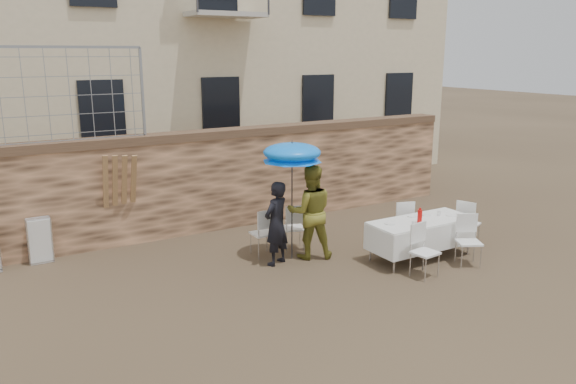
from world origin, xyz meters
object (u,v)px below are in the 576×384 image
man_suit (276,223)px  couple_chair_right (293,227)px  couple_chair_left (263,232)px  banquet_table (422,222)px  woman_dress (310,212)px  table_chair_front_left (425,251)px  table_chair_back (401,222)px  umbrella (292,156)px  soda_bottle (420,217)px  table_chair_side (468,222)px  table_chair_front_right (469,241)px  chair_stack_right (39,239)px

man_suit → couple_chair_right: bearing=-165.9°
man_suit → couple_chair_left: size_ratio=1.67×
banquet_table → woman_dress: bearing=148.6°
table_chair_front_left → couple_chair_left: bearing=121.9°
couple_chair_left → table_chair_back: 2.91m
couple_chair_right → table_chair_front_left: size_ratio=1.00×
umbrella → table_chair_front_left: umbrella is taller
woman_dress → banquet_table: bearing=171.3°
soda_bottle → table_chair_side: size_ratio=0.27×
woman_dress → table_chair_front_left: bearing=146.1°
man_suit → woman_dress: bearing=155.9°
woman_dress → umbrella: umbrella is taller
couple_chair_right → table_chair_front_right: 3.39m
couple_chair_left → banquet_table: size_ratio=0.46×
chair_stack_right → man_suit: bearing=-31.7°
table_chair_back → chair_stack_right: table_chair_back is taller
table_chair_side → banquet_table: bearing=72.1°
table_chair_side → couple_chair_right: bearing=42.5°
umbrella → table_chair_front_left: (1.58, -1.97, -1.55)m
couple_chair_left → banquet_table: bearing=147.0°
man_suit → table_chair_front_left: size_ratio=1.67×
woman_dress → table_chair_side: bearing=-174.8°
banquet_table → table_chair_side: 1.43m
chair_stack_right → table_chair_front_left: bearing=-36.1°
couple_chair_left → soda_bottle: 3.03m
woman_dress → table_chair_front_right: 3.02m
chair_stack_right → couple_chair_right: bearing=-21.9°
couple_chair_right → table_chair_back: (2.08, -0.87, 0.00)m
umbrella → couple_chair_left: size_ratio=2.23×
umbrella → soda_bottle: bearing=-34.6°
soda_bottle → table_chair_side: 1.67m
couple_chair_right → table_chair_back: size_ratio=1.00×
couple_chair_right → soda_bottle: (1.68, -1.82, 0.43)m
table_chair_side → table_chair_back: bearing=37.8°
soda_bottle → umbrella: bearing=145.4°
table_chair_front_right → table_chair_side: 1.24m
couple_chair_right → table_chair_front_left: (1.28, -2.42, 0.00)m
chair_stack_right → banquet_table: bearing=-28.5°
banquet_table → table_chair_side: table_chair_side is taller
couple_chair_right → table_chair_front_left: same height
couple_chair_right → table_chair_front_right: same height
soda_bottle → table_chair_back: 1.11m
table_chair_back → woman_dress: bearing=8.1°
couple_chair_left → chair_stack_right: bearing=-25.6°
woman_dress → umbrella: (-0.35, 0.10, 1.11)m
banquet_table → soda_bottle: bearing=-143.1°
table_chair_front_right → couple_chair_right: bearing=161.9°
umbrella → table_chair_front_right: 3.67m
couple_chair_right → man_suit: bearing=55.4°
soda_bottle → chair_stack_right: soda_bottle is taller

